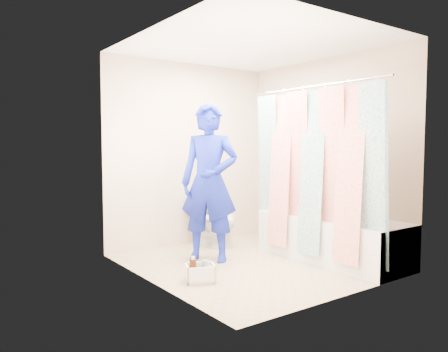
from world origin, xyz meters
TOP-DOWN VIEW (x-y plane):
  - floor at (0.00, 0.00)m, footprint 2.60×2.60m
  - ceiling at (0.00, 0.00)m, footprint 2.40×2.60m
  - wall_back at (0.00, 1.30)m, footprint 2.40×0.02m
  - wall_front at (0.00, -1.30)m, footprint 2.40×0.02m
  - wall_left at (-1.20, 0.00)m, footprint 0.02×2.60m
  - wall_right at (1.20, 0.00)m, footprint 0.02×2.60m
  - bathtub at (0.85, -0.43)m, footprint 0.70×1.75m
  - curtain_rod at (0.52, -0.43)m, footprint 0.02×1.90m
  - shower_curtain at (0.52, -0.43)m, footprint 0.06×1.75m
  - toilet at (0.16, 0.97)m, footprint 0.53×0.72m
  - tank_lid at (0.19, 0.87)m, footprint 0.44×0.28m
  - tank_internals at (0.08, 1.13)m, footprint 0.16×0.07m
  - plumber at (-0.29, 0.39)m, footprint 0.76×0.77m
  - cleaning_caddy at (-0.80, -0.22)m, footprint 0.34×0.32m

SIDE VIEW (x-z plane):
  - floor at x=0.00m, z-range 0.00..0.00m
  - cleaning_caddy at x=-0.80m, z-range -0.03..0.18m
  - bathtub at x=0.85m, z-range 0.02..0.52m
  - toilet at x=0.16m, z-range 0.00..0.66m
  - tank_lid at x=0.19m, z-range 0.37..0.41m
  - tank_internals at x=0.08m, z-range 0.55..0.76m
  - plumber at x=-0.29m, z-range 0.00..1.79m
  - shower_curtain at x=0.52m, z-range 0.12..1.92m
  - wall_back at x=0.00m, z-range 0.00..2.40m
  - wall_front at x=0.00m, z-range 0.00..2.40m
  - wall_left at x=-1.20m, z-range 0.00..2.40m
  - wall_right at x=1.20m, z-range 0.00..2.40m
  - curtain_rod at x=0.52m, z-range 1.94..1.96m
  - ceiling at x=0.00m, z-range 2.39..2.41m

